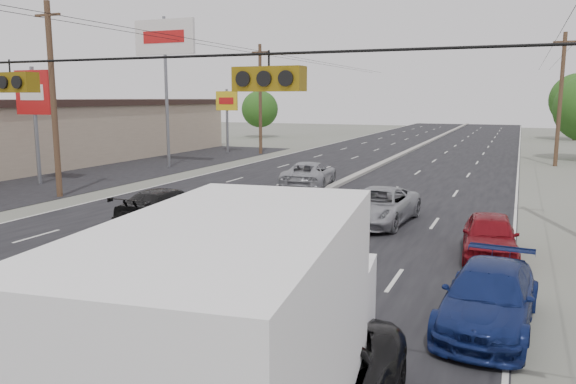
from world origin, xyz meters
name	(u,v)px	position (x,y,z in m)	size (l,w,h in m)	color
road_surface	(363,174)	(0.00, 30.00, 0.00)	(20.00, 160.00, 0.02)	black
center_median	(363,172)	(0.00, 30.00, 0.10)	(0.50, 160.00, 0.20)	gray
strip_mall	(21,135)	(-26.00, 25.00, 2.30)	(12.00, 42.00, 4.60)	tan
parking_lot	(116,170)	(-17.00, 25.00, 0.00)	(10.00, 42.00, 0.02)	black
utility_pole_left_b	(53,99)	(-12.50, 15.00, 5.11)	(1.60, 0.30, 10.00)	#422D1E
utility_pole_left_c	(260,99)	(-12.50, 40.00, 5.11)	(1.60, 0.30, 10.00)	#422D1E
utility_pole_right_c	(560,99)	(12.50, 40.00, 5.11)	(1.60, 0.30, 10.00)	#422D1E
traffic_signals	(6,80)	(1.40, 0.00, 5.49)	(25.00, 0.30, 0.54)	black
pole_sign_mid	(34,99)	(-17.00, 18.00, 5.11)	(2.60, 0.25, 7.00)	slate
pole_sign_billboard	(165,47)	(-14.50, 28.00, 8.87)	(5.00, 0.25, 11.00)	slate
pole_sign_far	(227,106)	(-16.00, 40.00, 4.41)	(2.20, 0.25, 6.00)	slate
tree_left_far	(260,109)	(-22.00, 60.00, 3.72)	(4.80, 4.80, 6.12)	#382619
box_truck	(247,347)	(6.72, -1.22, 1.94)	(3.50, 7.70, 3.78)	black
red_sedan	(154,275)	(1.45, 3.97, 0.73)	(1.55, 4.44, 1.46)	#B10A27
queue_car_a	(304,228)	(3.00, 10.65, 0.64)	(1.52, 3.77, 1.28)	black
queue_car_b	(282,250)	(3.50, 7.53, 0.68)	(1.45, 4.15, 1.37)	silver
queue_car_c	(379,206)	(4.61, 15.14, 0.73)	(2.44, 5.29, 1.47)	gray
queue_car_d	(489,298)	(9.45, 5.55, 0.69)	(1.95, 4.79, 1.39)	navy
queue_car_e	(490,236)	(9.16, 11.56, 0.72)	(1.70, 4.22, 1.44)	maroon
oncoming_near	(167,206)	(-3.47, 11.73, 0.74)	(2.08, 5.12, 1.49)	black
oncoming_far	(309,175)	(-1.40, 23.10, 0.75)	(2.49, 5.40, 1.50)	#929499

